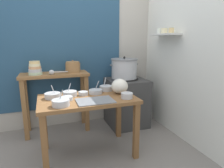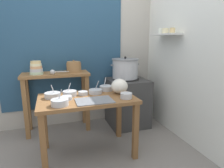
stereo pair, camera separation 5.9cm
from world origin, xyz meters
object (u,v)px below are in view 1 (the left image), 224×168
at_px(back_shelf_table, 56,88).
at_px(prep_bowl_4, 67,98).
at_px(prep_bowl_7, 127,95).
at_px(bowl_stack_enamel, 35,69).
at_px(prep_bowl_1, 61,102).
at_px(serving_tray, 95,101).
at_px(prep_bowl_2, 96,91).
at_px(prep_bowl_3, 53,95).
at_px(ladle, 52,72).
at_px(prep_bowl_0, 70,93).
at_px(stove_block, 126,102).
at_px(plastic_bag, 120,86).
at_px(prep_table, 88,106).
at_px(prep_bowl_5, 84,93).
at_px(steamer_pot, 124,68).
at_px(clay_pot, 73,67).
at_px(prep_bowl_6, 106,88).

distance_m(back_shelf_table, prep_bowl_4, 0.81).
bearing_deg(prep_bowl_7, bowl_stack_enamel, 137.26).
bearing_deg(prep_bowl_1, serving_tray, 5.44).
bearing_deg(prep_bowl_4, prep_bowl_2, 23.21).
height_order(prep_bowl_3, prep_bowl_4, prep_bowl_3).
height_order(ladle, prep_bowl_2, ladle).
relative_size(prep_bowl_1, prep_bowl_2, 1.07).
bearing_deg(prep_bowl_0, bowl_stack_enamel, 122.70).
xyz_separation_m(stove_block, plastic_bag, (-0.36, -0.60, 0.43)).
relative_size(ladle, plastic_bag, 1.24).
relative_size(stove_block, prep_bowl_2, 4.76).
distance_m(prep_bowl_0, prep_bowl_7, 0.67).
relative_size(bowl_stack_enamel, ladle, 0.73).
height_order(prep_bowl_0, prep_bowl_4, prep_bowl_0).
height_order(serving_tray, prep_bowl_0, prep_bowl_0).
bearing_deg(prep_table, bowl_stack_enamel, 128.18).
bearing_deg(plastic_bag, prep_bowl_1, -161.70).
bearing_deg(prep_bowl_2, bowl_stack_enamel, 139.38).
xyz_separation_m(prep_bowl_2, prep_bowl_4, (-0.37, -0.16, -0.01)).
relative_size(prep_bowl_1, prep_bowl_4, 1.41).
relative_size(ladle, prep_bowl_0, 1.57).
height_order(prep_table, back_shelf_table, back_shelf_table).
height_order(prep_bowl_1, prep_bowl_7, prep_bowl_1).
bearing_deg(prep_table, prep_bowl_0, 146.29).
distance_m(prep_bowl_0, prep_bowl_5, 0.16).
relative_size(serving_tray, plastic_bag, 1.92).
bearing_deg(prep_bowl_4, prep_bowl_3, 137.33).
relative_size(steamer_pot, prep_bowl_1, 2.67).
relative_size(prep_bowl_0, prep_bowl_5, 1.46).
xyz_separation_m(plastic_bag, prep_bowl_0, (-0.60, 0.09, -0.06)).
bearing_deg(clay_pot, bowl_stack_enamel, -175.70).
height_order(steamer_pot, prep_bowl_3, steamer_pot).
xyz_separation_m(back_shelf_table, clay_pot, (0.27, 0.00, 0.30)).
bearing_deg(prep_bowl_2, prep_table, -136.51).
relative_size(bowl_stack_enamel, prep_bowl_5, 1.69).
xyz_separation_m(prep_bowl_4, prep_bowl_6, (0.53, 0.26, 0.01)).
relative_size(back_shelf_table, ladle, 3.72).
bearing_deg(prep_table, clay_pot, 93.46).
relative_size(bowl_stack_enamel, prep_bowl_1, 1.08).
height_order(bowl_stack_enamel, plastic_bag, bowl_stack_enamel).
xyz_separation_m(clay_pot, bowl_stack_enamel, (-0.53, -0.04, 0.01)).
bearing_deg(prep_table, prep_bowl_4, -172.02).
distance_m(back_shelf_table, prep_bowl_3, 0.67).
distance_m(bowl_stack_enamel, prep_bowl_1, 0.99).
bearing_deg(prep_bowl_6, ladle, 146.67).
xyz_separation_m(ladle, prep_bowl_6, (0.65, -0.43, -0.18)).
distance_m(prep_bowl_4, prep_bowl_7, 0.67).
bearing_deg(clay_pot, prep_bowl_4, -103.33).
xyz_separation_m(prep_bowl_0, prep_bowl_3, (-0.20, -0.02, 0.00)).
relative_size(prep_bowl_0, prep_bowl_6, 0.98).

